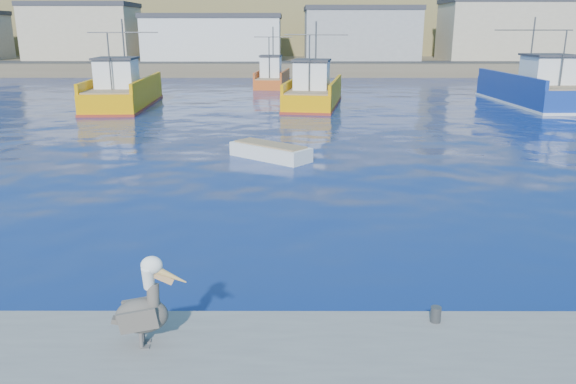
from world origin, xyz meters
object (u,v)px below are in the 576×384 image
at_px(pelican, 144,308).
at_px(trawler_blue, 536,90).
at_px(trawler_yellow_b, 313,93).
at_px(skiff_mid, 270,153).
at_px(boat_orange, 272,77).
at_px(trawler_yellow_a, 123,92).

bearing_deg(pelican, trawler_blue, 58.74).
distance_m(trawler_yellow_b, skiff_mid, 18.62).
bearing_deg(pelican, boat_orange, 89.17).
xyz_separation_m(trawler_blue, pelican, (-22.06, -36.34, 0.06)).
bearing_deg(trawler_blue, trawler_yellow_b, -176.17).
distance_m(trawler_yellow_b, boat_orange, 15.04).
relative_size(trawler_yellow_b, trawler_blue, 0.82).
relative_size(trawler_yellow_a, pelican, 7.29).
xyz_separation_m(skiff_mid, pelican, (-1.61, -16.75, 0.93)).
bearing_deg(skiff_mid, trawler_yellow_b, 81.51).
height_order(trawler_yellow_a, trawler_blue, trawler_blue).
distance_m(boat_orange, pelican, 49.75).
distance_m(boat_orange, skiff_mid, 33.02).
bearing_deg(trawler_yellow_a, skiff_mid, -56.66).
bearing_deg(trawler_yellow_a, trawler_yellow_b, 1.18).
height_order(trawler_yellow_b, pelican, trawler_yellow_b).
height_order(trawler_yellow_a, boat_orange, trawler_yellow_a).
xyz_separation_m(trawler_yellow_b, boat_orange, (-3.64, 14.59, -0.00)).
bearing_deg(trawler_yellow_a, trawler_blue, 2.63).
relative_size(trawler_yellow_b, boat_orange, 1.41).
xyz_separation_m(trawler_blue, boat_orange, (-21.35, 13.41, -0.15)).
height_order(trawler_blue, skiff_mid, trawler_blue).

